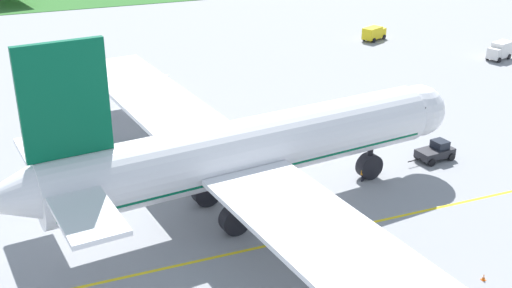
% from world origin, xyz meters
% --- Properties ---
extents(ground_plane, '(600.00, 600.00, 0.00)m').
position_xyz_m(ground_plane, '(0.00, 0.00, 0.00)').
color(ground_plane, gray).
rests_on(ground_plane, ground).
extents(apron_taxi_line, '(280.00, 0.36, 0.01)m').
position_xyz_m(apron_taxi_line, '(0.00, -3.40, 0.00)').
color(apron_taxi_line, yellow).
rests_on(apron_taxi_line, ground).
extents(airliner_foreground, '(49.01, 76.15, 18.94)m').
position_xyz_m(airliner_foreground, '(-5.89, 3.08, 6.42)').
color(airliner_foreground, white).
rests_on(airliner_foreground, ground).
extents(pushback_tug, '(6.21, 3.07, 2.23)m').
position_xyz_m(pushback_tug, '(18.85, 6.15, 1.03)').
color(pushback_tug, '#26262B').
rests_on(pushback_tug, ground).
extents(ground_crew_wingwalker_port, '(0.58, 0.34, 1.68)m').
position_xyz_m(ground_crew_wingwalker_port, '(8.27, 4.42, 1.02)').
color(ground_crew_wingwalker_port, black).
rests_on(ground_crew_wingwalker_port, ground).
extents(traffic_cone_near_nose, '(0.36, 0.36, 0.58)m').
position_xyz_m(traffic_cone_near_nose, '(8.24, -14.77, 0.28)').
color(traffic_cone_near_nose, '#F2590C').
rests_on(traffic_cone_near_nose, ground).
extents(service_truck_baggage_loader, '(5.34, 3.74, 3.02)m').
position_xyz_m(service_truck_baggage_loader, '(54.18, 36.16, 1.61)').
color(service_truck_baggage_loader, white).
rests_on(service_truck_baggage_loader, ground).
extents(service_truck_fuel_bowser, '(5.67, 4.19, 2.57)m').
position_xyz_m(service_truck_fuel_bowser, '(41.11, 55.68, 1.42)').
color(service_truck_fuel_bowser, yellow).
rests_on(service_truck_fuel_bowser, ground).
extents(service_truck_catering_van, '(4.92, 3.65, 2.66)m').
position_xyz_m(service_truck_catering_van, '(-5.63, 40.51, 1.45)').
color(service_truck_catering_van, white).
rests_on(service_truck_catering_van, ground).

